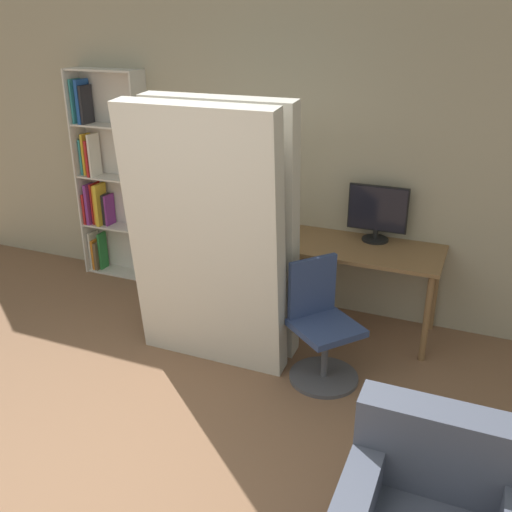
{
  "coord_description": "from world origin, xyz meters",
  "views": [
    {
      "loc": [
        1.81,
        -1.47,
        2.53
      ],
      "look_at": [
        0.45,
        1.77,
        1.05
      ],
      "focal_mm": 40.0,
      "sensor_mm": 36.0,
      "label": 1
    }
  ],
  "objects_px": {
    "monitor": "(377,212)",
    "mattress_far": "(224,229)",
    "bookshelf": "(108,178)",
    "mattress_near": "(205,243)",
    "office_chair": "(321,333)"
  },
  "relations": [
    {
      "from": "bookshelf",
      "to": "monitor",
      "type": "bearing_deg",
      "value": -0.79
    },
    {
      "from": "monitor",
      "to": "mattress_far",
      "type": "bearing_deg",
      "value": -140.47
    },
    {
      "from": "mattress_near",
      "to": "monitor",
      "type": "bearing_deg",
      "value": 48.51
    },
    {
      "from": "mattress_near",
      "to": "mattress_far",
      "type": "xyz_separation_m",
      "value": [
        0.0,
        0.31,
        0.0
      ]
    },
    {
      "from": "bookshelf",
      "to": "mattress_near",
      "type": "xyz_separation_m",
      "value": [
        1.72,
        -1.19,
        -0.01
      ]
    },
    {
      "from": "mattress_far",
      "to": "mattress_near",
      "type": "bearing_deg",
      "value": -90.0
    },
    {
      "from": "monitor",
      "to": "mattress_near",
      "type": "relative_size",
      "value": 0.25
    },
    {
      "from": "mattress_far",
      "to": "office_chair",
      "type": "bearing_deg",
      "value": -9.99
    },
    {
      "from": "monitor",
      "to": "bookshelf",
      "type": "relative_size",
      "value": 0.24
    },
    {
      "from": "office_chair",
      "to": "mattress_near",
      "type": "bearing_deg",
      "value": -169.51
    },
    {
      "from": "mattress_near",
      "to": "bookshelf",
      "type": "bearing_deg",
      "value": 145.33
    },
    {
      "from": "monitor",
      "to": "mattress_far",
      "type": "height_order",
      "value": "mattress_far"
    },
    {
      "from": "bookshelf",
      "to": "mattress_near",
      "type": "relative_size",
      "value": 1.03
    },
    {
      "from": "office_chair",
      "to": "mattress_near",
      "type": "xyz_separation_m",
      "value": [
        -0.86,
        -0.16,
        0.64
      ]
    },
    {
      "from": "monitor",
      "to": "bookshelf",
      "type": "distance_m",
      "value": 2.73
    }
  ]
}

